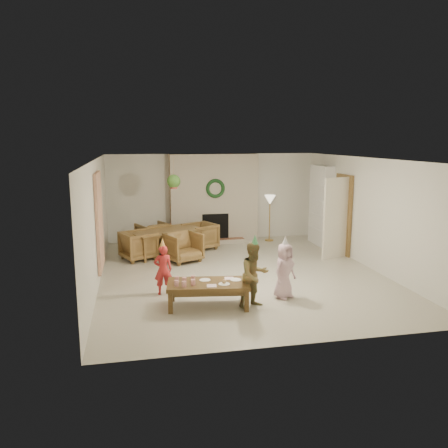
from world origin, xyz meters
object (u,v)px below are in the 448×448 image
object	(u,v)px
dining_table	(167,242)
dining_chair_far	(153,236)
dining_chair_right	(200,236)
child_pink	(284,271)
dining_chair_near	(183,247)
child_red	(163,270)
dining_chair_left	(139,245)
coffee_table_top	(208,284)
child_plaid	(254,275)

from	to	relation	value
dining_table	dining_chair_far	size ratio (longest dim) A/B	2.34
dining_chair_right	child_pink	world-z (taller)	child_pink
dining_chair_far	dining_chair_near	bearing A→B (deg)	90.00
dining_chair_right	child_red	bearing A→B (deg)	-44.19
dining_table	dining_chair_left	xyz separation A→B (m)	(-0.73, -0.33, 0.03)
coffee_table_top	dining_chair_right	bearing A→B (deg)	91.47
dining_chair_right	child_pink	bearing A→B (deg)	-10.77
dining_table	coffee_table_top	size ratio (longest dim) A/B	1.27
dining_chair_near	child_red	size ratio (longest dim) A/B	0.81
dining_chair_near	dining_chair_right	size ratio (longest dim) A/B	1.00
dining_chair_near	dining_chair_right	xyz separation A→B (m)	(0.58, 1.14, 0.00)
dining_chair_left	coffee_table_top	world-z (taller)	dining_chair_left
dining_chair_left	dining_table	bearing A→B (deg)	-90.00
dining_chair_right	coffee_table_top	size ratio (longest dim) A/B	0.54
dining_chair_near	child_red	xyz separation A→B (m)	(-0.63, -2.23, 0.13)
dining_table	child_pink	bearing A→B (deg)	-86.84
coffee_table_top	child_red	xyz separation A→B (m)	(-0.73, 0.80, 0.07)
dining_chair_right	child_red	world-z (taller)	child_red
dining_chair_near	coffee_table_top	bearing A→B (deg)	-112.57
coffee_table_top	child_plaid	size ratio (longest dim) A/B	1.23
dining_chair_near	dining_chair_left	xyz separation A→B (m)	(-1.05, 0.40, 0.00)
dining_chair_right	child_red	xyz separation A→B (m)	(-1.21, -3.37, 0.13)
child_pink	child_red	bearing A→B (deg)	130.23
dining_chair_far	child_plaid	distance (m)	4.92
child_red	child_pink	distance (m)	2.28
dining_chair_left	coffee_table_top	distance (m)	3.61
dining_chair_far	coffee_table_top	distance (m)	4.54
dining_chair_far	child_red	size ratio (longest dim) A/B	0.81
dining_chair_far	dining_chair_right	bearing A→B (deg)	141.34
dining_chair_near	child_plaid	size ratio (longest dim) A/B	0.67
coffee_table_top	child_plaid	world-z (taller)	child_plaid
dining_chair_left	child_pink	distance (m)	4.19
dining_chair_near	child_plaid	distance (m)	3.34
dining_chair_far	child_red	world-z (taller)	child_red
dining_chair_far	child_red	xyz separation A→B (m)	(0.02, -3.68, 0.13)
coffee_table_top	dining_chair_near	bearing A→B (deg)	99.89
child_red	child_plaid	world-z (taller)	child_plaid
child_pink	dining_chair_near	bearing A→B (deg)	85.02
dining_table	dining_chair_left	distance (m)	0.80
dining_table	dining_chair_right	distance (m)	1.00
dining_chair_far	dining_table	bearing A→B (deg)	90.00
dining_chair_left	dining_chair_far	bearing A→B (deg)	-45.00
dining_chair_far	child_plaid	xyz separation A→B (m)	(1.54, -4.66, 0.23)
dining_table	coffee_table_top	xyz separation A→B (m)	(0.43, -3.75, 0.09)
child_red	dining_chair_right	bearing A→B (deg)	-114.17
child_pink	dining_chair_right	bearing A→B (deg)	70.32
dining_chair_far	dining_chair_right	world-z (taller)	same
child_pink	child_plaid	bearing A→B (deg)	173.42
dining_chair_right	child_plaid	world-z (taller)	child_plaid
dining_table	dining_chair_far	world-z (taller)	dining_chair_far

